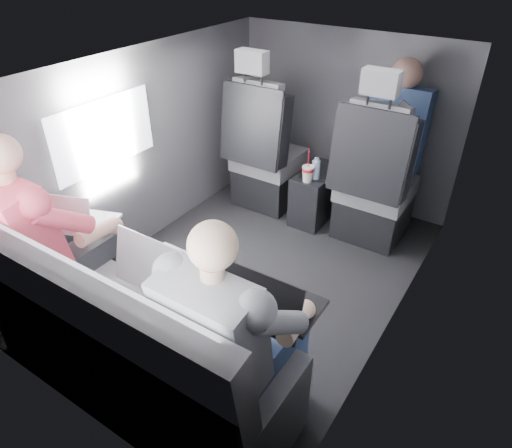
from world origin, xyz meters
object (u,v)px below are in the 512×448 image
Objects in this scene: front_seat_right at (373,189)px; center_console at (316,195)px; laptop_silver at (166,267)px; passenger_rear_right at (235,334)px; rear_bench at (129,345)px; front_seat_left at (265,160)px; laptop_black at (272,303)px; passenger_front_right at (396,131)px; laptop_white at (80,219)px; water_bottle at (316,170)px; passenger_rear_left at (50,239)px; soda_cup at (308,173)px.

front_seat_right is 2.64× the size of center_console.
passenger_rear_right reaches higher than laptop_silver.
center_console is 1.94m from rear_bench.
laptop_black is (1.04, -1.60, 0.24)m from front_seat_left.
center_console is at bearing 90.00° from rear_bench.
passenger_front_right is at bearing 93.62° from laptop_black.
rear_bench reaches higher than laptop_white.
laptop_black is (0.59, 0.30, 0.33)m from rear_bench.
rear_bench is 1.95× the size of passenger_front_right.
center_console is 1.32× the size of laptop_black.
front_seat_left is at bearing 123.00° from laptop_black.
front_seat_left is 7.48× the size of water_bottle.
laptop_black reaches higher than water_bottle.
front_seat_left is 1.07× the size of passenger_rear_right.
laptop_white is 2.16m from passenger_front_right.
passenger_rear_left is (-1.18, -0.21, -0.01)m from laptop_black.
rear_bench is 4.29× the size of laptop_silver.
passenger_rear_left is at bearing -169.96° from laptop_black.
laptop_black is (1.21, 0.00, 0.01)m from laptop_white.
passenger_front_right is at bearing 59.62° from laptop_white.
front_seat_right reaches higher than passenger_rear_left.
center_console is at bearing 109.74° from laptop_black.
laptop_white is at bearing 97.33° from passenger_rear_left.
water_bottle is at bearing 69.87° from passenger_rear_left.
rear_bench is (0.45, -1.90, -0.09)m from front_seat_left.
soda_cup is at bearing -139.07° from passenger_front_right.
passenger_rear_right is (0.54, -1.66, 0.15)m from soda_cup.
water_bottle is at bearing 88.80° from rear_bench.
passenger_rear_right is (1.17, -0.21, -0.02)m from laptop_white.
passenger_rear_right is (1.00, -1.81, 0.21)m from front_seat_left.
front_seat_right is at bearing 56.26° from laptop_white.
passenger_rear_left is at bearing 170.87° from rear_bench.
laptop_silver is at bearing -89.26° from water_bottle.
laptop_silver is (0.02, -1.58, 0.16)m from water_bottle.
center_console is at bearing 91.25° from soda_cup.
passenger_rear_right is (0.10, -1.81, 0.21)m from front_seat_right.
rear_bench is 1.31× the size of passenger_rear_left.
water_bottle is 1.80m from passenger_rear_right.
passenger_front_right reaches higher than soda_cup.
laptop_black is at bearing -70.26° from center_console.
passenger_front_right is at bearing 40.93° from soda_cup.
laptop_white is at bearing 170.02° from passenger_rear_right.
passenger_rear_right is (0.55, -1.85, 0.41)m from center_console.
center_console is (0.45, 0.04, -0.20)m from front_seat_left.
passenger_front_right is (-0.12, 1.86, 0.12)m from laptop_black.
laptop_black is at bearing 27.37° from rear_bench.
front_seat_right is 7.48× the size of water_bottle.
front_seat_left is at bearing -174.93° from center_console.
water_bottle is 1.84m from passenger_rear_left.
front_seat_left is 1.76m from laptop_silver.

